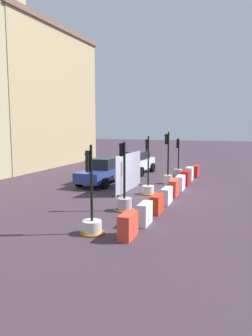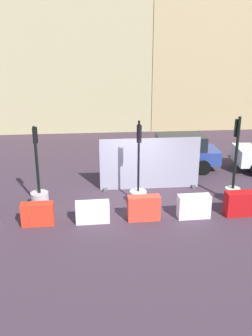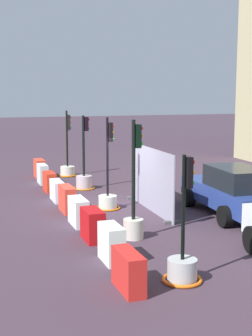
# 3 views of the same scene
# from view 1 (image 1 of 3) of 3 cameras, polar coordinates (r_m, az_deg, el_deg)

# --- Properties ---
(ground_plane) EXTENTS (120.00, 120.00, 0.00)m
(ground_plane) POSITION_cam_1_polar(r_m,az_deg,el_deg) (18.44, 4.28, -4.55)
(ground_plane) COLOR #3F2F3B
(traffic_light_0) EXTENTS (0.88, 0.88, 3.15)m
(traffic_light_0) POSITION_cam_1_polar(r_m,az_deg,el_deg) (12.00, -5.86, -9.10)
(traffic_light_0) COLOR silver
(traffic_light_0) RESTS_ON ground_plane
(traffic_light_1) EXTENTS (0.91, 0.91, 3.08)m
(traffic_light_1) POSITION_cam_1_polar(r_m,az_deg,el_deg) (15.00, -0.30, -5.43)
(traffic_light_1) COLOR #BAA9B1
(traffic_light_1) RESTS_ON ground_plane
(traffic_light_2) EXTENTS (0.88, 0.88, 3.20)m
(traffic_light_2) POSITION_cam_1_polar(r_m,az_deg,el_deg) (18.45, 3.77, -3.11)
(traffic_light_2) COLOR silver
(traffic_light_2) RESTS_ON ground_plane
(traffic_light_3) EXTENTS (0.57, 0.57, 3.33)m
(traffic_light_3) POSITION_cam_1_polar(r_m,az_deg,el_deg) (21.79, 7.13, -0.71)
(traffic_light_3) COLOR beige
(traffic_light_3) RESTS_ON ground_plane
(traffic_light_4) EXTENTS (0.89, 0.89, 2.79)m
(traffic_light_4) POSITION_cam_1_polar(r_m,az_deg,el_deg) (25.08, 8.88, -0.45)
(traffic_light_4) COLOR #A9AEAF
(traffic_light_4) RESTS_ON ground_plane
(construction_barrier_0) EXTENTS (1.05, 0.44, 0.86)m
(construction_barrier_0) POSITION_cam_1_polar(r_m,az_deg,el_deg) (11.50, 0.32, -9.82)
(construction_barrier_0) COLOR #DD422D
(construction_barrier_0) RESTS_ON ground_plane
(construction_barrier_1) EXTENTS (1.02, 0.39, 0.86)m
(construction_barrier_1) POSITION_cam_1_polar(r_m,az_deg,el_deg) (12.97, 3.22, -7.80)
(construction_barrier_1) COLOR silver
(construction_barrier_1) RESTS_ON ground_plane
(construction_barrier_2) EXTENTS (1.10, 0.41, 0.80)m
(construction_barrier_2) POSITION_cam_1_polar(r_m,az_deg,el_deg) (14.68, 5.27, -6.12)
(construction_barrier_2) COLOR red
(construction_barrier_2) RESTS_ON ground_plane
(construction_barrier_3) EXTENTS (1.16, 0.40, 0.78)m
(construction_barrier_3) POSITION_cam_1_polar(r_m,az_deg,el_deg) (16.42, 6.97, -4.71)
(construction_barrier_3) COLOR white
(construction_barrier_3) RESTS_ON ground_plane
(construction_barrier_4) EXTENTS (1.14, 0.41, 0.89)m
(construction_barrier_4) POSITION_cam_1_polar(r_m,az_deg,el_deg) (18.11, 8.18, -3.39)
(construction_barrier_4) COLOR #E63E2C
(construction_barrier_4) RESTS_ON ground_plane
(construction_barrier_5) EXTENTS (1.15, 0.45, 0.84)m
(construction_barrier_5) POSITION_cam_1_polar(r_m,az_deg,el_deg) (19.83, 9.23, -2.53)
(construction_barrier_5) COLOR white
(construction_barrier_5) RESTS_ON ground_plane
(construction_barrier_6) EXTENTS (1.04, 0.50, 0.87)m
(construction_barrier_6) POSITION_cam_1_polar(r_m,az_deg,el_deg) (21.45, 10.00, -1.73)
(construction_barrier_6) COLOR red
(construction_barrier_6) RESTS_ON ground_plane
(construction_barrier_7) EXTENTS (0.99, 0.45, 0.91)m
(construction_barrier_7) POSITION_cam_1_polar(r_m,az_deg,el_deg) (23.23, 10.77, -0.99)
(construction_barrier_7) COLOR white
(construction_barrier_7) RESTS_ON ground_plane
(construction_barrier_8) EXTENTS (1.15, 0.42, 0.84)m
(construction_barrier_8) POSITION_cam_1_polar(r_m,az_deg,el_deg) (24.96, 11.80, -0.52)
(construction_barrier_8) COLOR red
(construction_barrier_8) RESTS_ON ground_plane
(car_blue_estate) EXTENTS (4.61, 2.11, 1.66)m
(car_blue_estate) POSITION_cam_1_polar(r_m,az_deg,el_deg) (21.62, -3.95, -0.52)
(car_blue_estate) COLOR navy
(car_blue_estate) RESTS_ON ground_plane
(car_white_van) EXTENTS (4.23, 2.18, 1.72)m
(car_white_van) POSITION_cam_1_polar(r_m,az_deg,el_deg) (26.02, 1.83, 0.96)
(car_white_van) COLOR silver
(car_white_van) RESTS_ON ground_plane
(building_corner_block) EXTENTS (14.48, 9.66, 12.47)m
(building_corner_block) POSITION_cam_1_polar(r_m,az_deg,el_deg) (33.79, -17.82, 11.28)
(building_corner_block) COLOR tan
(building_corner_block) RESTS_ON ground_plane
(site_fence_panel) EXTENTS (4.13, 0.50, 2.17)m
(site_fence_panel) POSITION_cam_1_polar(r_m,az_deg,el_deg) (19.38, 0.49, -0.80)
(site_fence_panel) COLOR #9594A9
(site_fence_panel) RESTS_ON ground_plane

